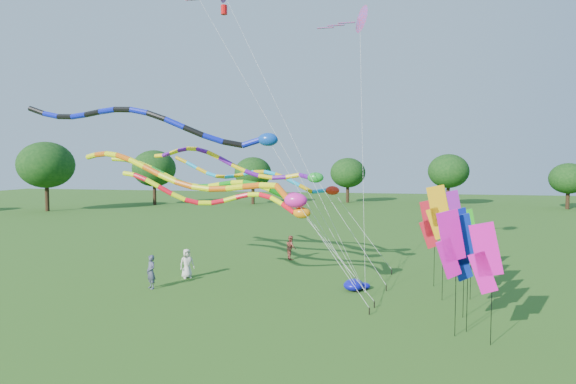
% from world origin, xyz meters
% --- Properties ---
extents(ground, '(160.00, 160.00, 0.00)m').
position_xyz_m(ground, '(0.00, 0.00, 0.00)').
color(ground, '#215215').
rests_on(ground, ground).
extents(tree_ring, '(116.47, 117.73, 9.63)m').
position_xyz_m(tree_ring, '(2.62, 2.26, 5.29)').
color(tree_ring, '#382314').
rests_on(tree_ring, ground).
extents(tube_kite_red, '(11.61, 1.06, 6.29)m').
position_xyz_m(tube_kite_red, '(-3.32, 3.12, 4.51)').
color(tube_kite_red, black).
rests_on(tube_kite_red, ground).
extents(tube_kite_orange, '(15.54, 4.39, 7.44)m').
position_xyz_m(tube_kite_orange, '(-5.07, 4.02, 5.34)').
color(tube_kite_orange, black).
rests_on(tube_kite_orange, ground).
extents(tube_kite_purple, '(13.66, 3.50, 7.67)m').
position_xyz_m(tube_kite_purple, '(-4.02, 7.23, 6.01)').
color(tube_kite_purple, black).
rests_on(tube_kite_purple, ground).
extents(tube_kite_blue, '(17.70, 1.26, 9.88)m').
position_xyz_m(tube_kite_blue, '(-7.41, 4.77, 8.06)').
color(tube_kite_blue, black).
rests_on(tube_kite_blue, ground).
extents(tube_kite_cyan, '(13.65, 2.49, 7.10)m').
position_xyz_m(tube_kite_cyan, '(-3.67, 10.13, 5.22)').
color(tube_kite_cyan, black).
rests_on(tube_kite_cyan, ground).
extents(tube_kite_green, '(14.49, 2.06, 7.15)m').
position_xyz_m(tube_kite_green, '(-5.58, 7.75, 5.00)').
color(tube_kite_green, black).
rests_on(tube_kite_green, ground).
extents(delta_kite_high_c, '(3.15, 4.95, 14.52)m').
position_xyz_m(delta_kite_high_c, '(1.88, 7.99, 13.72)').
color(delta_kite_high_c, black).
rests_on(delta_kite_high_c, ground).
extents(banner_pole_red, '(1.15, 0.35, 4.42)m').
position_xyz_m(banner_pole_red, '(5.52, 6.94, 3.16)').
color(banner_pole_red, black).
rests_on(banner_pole_red, ground).
extents(banner_pole_green, '(1.16, 0.11, 4.15)m').
position_xyz_m(banner_pole_green, '(6.93, 4.92, 2.89)').
color(banner_pole_green, black).
rests_on(banner_pole_green, ground).
extents(banner_pole_magenta_a, '(1.11, 0.51, 4.61)m').
position_xyz_m(banner_pole_magenta_a, '(5.65, -0.16, 3.34)').
color(banner_pole_magenta_a, black).
rests_on(banner_pole_magenta_a, ground).
extents(banner_pole_magenta_b, '(1.16, 0.16, 4.25)m').
position_xyz_m(banner_pole_magenta_b, '(6.72, -0.67, 2.99)').
color(banner_pole_magenta_b, black).
rests_on(banner_pole_magenta_b, ground).
extents(banner_pole_violet, '(1.13, 0.44, 4.82)m').
position_xyz_m(banner_pole_violet, '(6.73, 8.19, 3.56)').
color(banner_pole_violet, black).
rests_on(banner_pole_violet, ground).
extents(banner_pole_blue_a, '(1.12, 0.47, 4.40)m').
position_xyz_m(banner_pole_blue_a, '(6.13, 0.41, 3.14)').
color(banner_pole_blue_a, black).
rests_on(banner_pole_blue_a, ground).
extents(banner_pole_blue_b, '(1.11, 0.49, 4.46)m').
position_xyz_m(banner_pole_blue_b, '(6.24, 2.08, 3.20)').
color(banner_pole_blue_b, black).
rests_on(banner_pole_blue_b, ground).
extents(banner_pole_orange, '(1.12, 0.45, 5.25)m').
position_xyz_m(banner_pole_orange, '(5.68, 4.62, 3.98)').
color(banner_pole_orange, black).
rests_on(banner_pole_orange, ground).
extents(blue_nylon_heap, '(1.27, 1.48, 0.52)m').
position_xyz_m(blue_nylon_heap, '(1.96, 5.05, 0.24)').
color(blue_nylon_heap, '#0C0CA3').
rests_on(blue_nylon_heap, ground).
extents(person_a, '(0.91, 0.89, 1.58)m').
position_xyz_m(person_a, '(-7.11, 6.05, 0.79)').
color(person_a, silver).
rests_on(person_a, ground).
extents(person_b, '(0.73, 0.68, 1.67)m').
position_xyz_m(person_b, '(-7.94, 3.64, 0.84)').
color(person_b, '#444760').
rests_on(person_b, ground).
extents(person_c, '(0.85, 0.93, 1.53)m').
position_xyz_m(person_c, '(-2.64, 12.11, 0.77)').
color(person_c, '#9C4738').
rests_on(person_c, ground).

